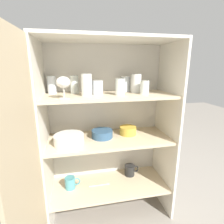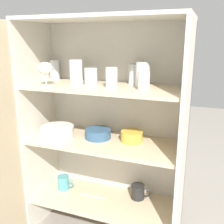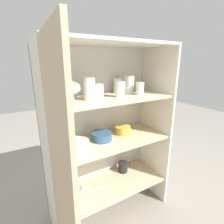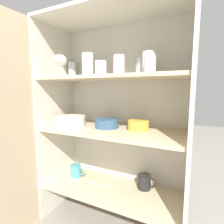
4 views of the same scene
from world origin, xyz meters
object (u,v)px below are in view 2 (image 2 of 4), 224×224
at_px(plate_stack_white, 57,132).
at_px(serving_bowl_small, 132,136).
at_px(mixing_bowl_large, 98,133).
at_px(coffee_mug_primary, 138,192).

distance_m(plate_stack_white, serving_bowl_small, 0.47).
height_order(plate_stack_white, serving_bowl_small, plate_stack_white).
bearing_deg(mixing_bowl_large, serving_bowl_small, 5.92).
xyz_separation_m(mixing_bowl_large, coffee_mug_primary, (0.25, 0.06, -0.39)).
relative_size(mixing_bowl_large, coffee_mug_primary, 1.25).
relative_size(mixing_bowl_large, serving_bowl_small, 1.21).
xyz_separation_m(mixing_bowl_large, serving_bowl_small, (0.21, 0.02, 0.00)).
height_order(plate_stack_white, mixing_bowl_large, plate_stack_white).
bearing_deg(mixing_bowl_large, coffee_mug_primary, 14.07).
relative_size(plate_stack_white, serving_bowl_small, 1.56).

